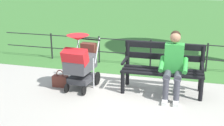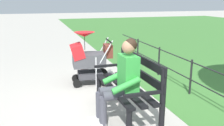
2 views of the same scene
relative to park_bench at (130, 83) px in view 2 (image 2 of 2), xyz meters
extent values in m
plane|color=#ADA89E|center=(0.45, 0.12, -0.53)|extent=(60.00, 60.00, 0.00)
cube|color=black|center=(0.00, -0.06, -0.08)|extent=(1.60, 0.14, 0.04)
cube|color=black|center=(0.00, 0.12, -0.08)|extent=(1.60, 0.14, 0.04)
cube|color=black|center=(-0.01, 0.30, -0.08)|extent=(1.60, 0.14, 0.04)
cube|color=black|center=(0.00, -0.16, 0.14)|extent=(1.60, 0.07, 0.12)
cube|color=black|center=(0.00, -0.16, 0.37)|extent=(1.60, 0.07, 0.12)
cylinder|color=black|center=(-0.76, 0.30, -0.30)|extent=(0.08, 0.08, 0.45)
cylinder|color=black|center=(-0.75, -0.18, -0.05)|extent=(0.08, 0.08, 0.95)
cube|color=black|center=(-0.75, 0.10, 0.10)|extent=(0.06, 0.56, 0.04)
cylinder|color=black|center=(0.74, 0.33, -0.30)|extent=(0.08, 0.08, 0.45)
cylinder|color=black|center=(0.75, -0.15, -0.05)|extent=(0.08, 0.08, 0.95)
cube|color=black|center=(0.75, 0.13, 0.10)|extent=(0.06, 0.56, 0.04)
cylinder|color=#42424C|center=(-0.32, 0.33, -0.06)|extent=(0.15, 0.40, 0.14)
cylinder|color=#42424C|center=(-0.12, 0.34, -0.06)|extent=(0.15, 0.40, 0.14)
cylinder|color=#42424C|center=(-0.32, 0.53, -0.29)|extent=(0.11, 0.11, 0.47)
cylinder|color=#42424C|center=(-0.12, 0.54, -0.29)|extent=(0.11, 0.11, 0.47)
cube|color=silver|center=(-0.32, 0.61, -0.49)|extent=(0.10, 0.22, 0.07)
cube|color=silver|center=(-0.12, 0.62, -0.49)|extent=(0.10, 0.22, 0.07)
cube|color=green|center=(-0.21, 0.12, 0.22)|extent=(0.36, 0.23, 0.56)
cylinder|color=green|center=(-0.44, 0.23, 0.12)|extent=(0.10, 0.43, 0.23)
cylinder|color=green|center=(0.00, 0.24, 0.12)|extent=(0.10, 0.43, 0.23)
sphere|color=#A37556|center=(-0.21, 0.12, 0.62)|extent=(0.20, 0.20, 0.20)
sphere|color=black|center=(-0.21, 0.09, 0.65)|extent=(0.19, 0.19, 0.19)
cylinder|color=black|center=(1.37, 0.03, -0.39)|extent=(0.05, 0.28, 0.28)
cylinder|color=black|center=(1.83, -0.01, -0.39)|extent=(0.05, 0.28, 0.28)
cylinder|color=black|center=(1.45, 0.62, -0.44)|extent=(0.04, 0.18, 0.18)
cylinder|color=black|center=(1.83, 0.60, -0.44)|extent=(0.04, 0.18, 0.18)
cube|color=#38383D|center=(1.62, 0.31, -0.31)|extent=(0.46, 0.55, 0.12)
cylinder|color=silver|center=(1.38, 0.23, -0.20)|extent=(0.03, 0.03, 0.65)
cylinder|color=silver|center=(1.84, 0.19, -0.20)|extent=(0.03, 0.03, 0.65)
cube|color=#47474C|center=(1.62, 0.33, 0.02)|extent=(0.51, 0.71, 0.28)
cube|color=red|center=(1.64, 0.57, 0.22)|extent=(0.50, 0.34, 0.33)
cylinder|color=black|center=(1.59, -0.11, 0.42)|extent=(0.52, 0.07, 0.03)
cylinder|color=silver|center=(1.37, 0.01, 0.22)|extent=(0.05, 0.30, 0.49)
cylinder|color=silver|center=(1.83, -0.03, 0.22)|extent=(0.05, 0.30, 0.49)
cone|color=red|center=(1.63, 0.41, 0.57)|extent=(0.47, 0.47, 0.10)
cylinder|color=black|center=(1.63, 0.41, 0.39)|extent=(0.01, 0.01, 0.30)
cube|color=brown|center=(1.59, -0.09, 0.20)|extent=(0.33, 0.18, 0.28)
cube|color=brown|center=(2.08, 0.34, -0.41)|extent=(0.32, 0.14, 0.24)
torus|color=brown|center=(2.08, 0.34, -0.24)|extent=(0.16, 0.02, 0.16)
cylinder|color=black|center=(0.45, -1.43, -0.18)|extent=(0.04, 0.04, 0.70)
cylinder|color=black|center=(1.78, -1.43, -0.18)|extent=(0.04, 0.04, 0.70)
cylinder|color=black|center=(3.11, -1.43, -0.18)|extent=(0.04, 0.04, 0.70)
cylinder|color=black|center=(0.45, -1.43, 0.12)|extent=(7.99, 0.02, 0.02)
cylinder|color=black|center=(0.45, -1.43, -0.23)|extent=(7.99, 0.02, 0.02)
camera|label=1|loc=(-0.55, 5.94, 1.98)|focal=50.08mm
camera|label=2|loc=(-3.54, 1.38, 1.30)|focal=40.19mm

